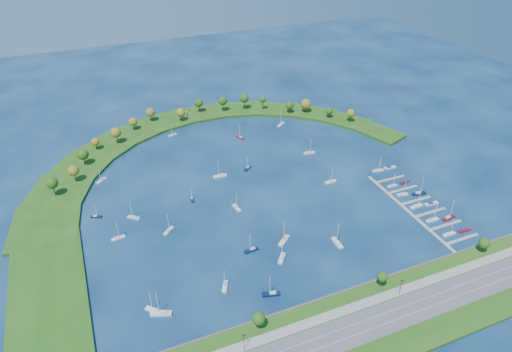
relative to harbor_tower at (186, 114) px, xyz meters
name	(u,v)px	position (x,y,z in m)	size (l,w,h in m)	color
ground	(252,186)	(13.48, -116.04, -4.17)	(700.00, 700.00, 0.00)	#072144
south_shoreline	(354,328)	(13.51, -238.92, -3.18)	(420.00, 43.10, 11.60)	#1F4E14
breakwater	(166,163)	(-32.84, -67.32, -3.19)	(286.74, 247.64, 2.00)	#1F4E14
breakwater_trees	(199,121)	(3.73, -28.48, 6.05)	(236.13, 91.66, 14.23)	#382314
harbor_tower	(186,114)	(0.00, 0.00, 0.00)	(2.60, 2.60, 4.24)	gray
dock_system	(417,208)	(98.78, -177.04, -3.82)	(24.28, 82.00, 1.60)	gray
moored_boat_0	(309,152)	(68.86, -92.25, -3.26)	(8.64, 3.46, 12.35)	silver
moored_boat_1	(284,240)	(9.90, -173.12, -3.19)	(9.33, 8.40, 14.46)	silver
moored_boat_2	(169,230)	(-47.89, -140.16, -3.27)	(7.56, 7.01, 11.85)	silver
moored_boat_3	(225,286)	(-31.81, -192.76, -3.29)	(5.44, 7.87, 11.36)	silver
moored_boat_4	(281,124)	(69.31, -42.11, -3.25)	(8.42, 6.86, 12.61)	silver
moored_boat_5	(248,168)	(18.89, -94.77, -3.29)	(7.16, 6.43, 11.09)	#09183B
moored_boat_6	(134,217)	(-64.39, -120.28, -3.28)	(7.50, 6.56, 11.50)	silver
moored_boat_7	(154,310)	(-67.59, -194.32, -3.25)	(7.78, 7.77, 12.63)	silver
moored_boat_8	(337,243)	(36.25, -186.36, -3.21)	(2.78, 9.53, 13.95)	silver
moored_boat_9	(96,216)	(-85.05, -110.71, -3.32)	(6.88, 4.47, 9.86)	#09183B
moored_boat_10	(240,137)	(30.21, -50.27, -3.31)	(4.61, 7.37, 10.51)	maroon
moored_boat_11	(173,135)	(-17.96, -26.02, -3.31)	(7.28, 4.17, 10.32)	silver
moored_boat_12	(251,250)	(-9.97, -173.34, -3.27)	(8.38, 3.13, 12.03)	#09183B
moored_boat_13	(192,199)	(-27.08, -115.29, -3.33)	(2.46, 6.70, 9.63)	#09183B
moored_boat_14	(220,176)	(-2.22, -97.03, -3.21)	(9.47, 3.11, 13.73)	silver
moored_boat_15	(102,180)	(-77.41, -71.55, -3.27)	(7.74, 6.78, 11.87)	silver
moored_boat_16	(282,258)	(2.60, -185.49, -3.25)	(7.33, 8.17, 12.65)	silver
moored_boat_17	(118,238)	(-75.68, -135.57, -3.29)	(7.87, 3.26, 11.23)	silver
moored_boat_18	(237,207)	(-4.21, -134.58, -3.27)	(3.48, 8.29, 11.82)	silver
moored_boat_19	(161,313)	(-64.78, -197.45, -3.18)	(10.32, 6.06, 14.65)	silver
moored_boat_20	(271,294)	(-12.74, -206.07, -3.24)	(9.20, 4.86, 13.03)	#09183B
moored_boat_21	(330,181)	(63.82, -131.71, -3.27)	(8.37, 2.89, 12.09)	silver
docked_boat_0	(449,234)	(99.01, -204.05, -3.28)	(7.90, 2.24, 11.60)	silver
docked_boat_1	(464,230)	(109.47, -204.71, -3.59)	(7.99, 2.70, 1.60)	maroon
docked_boat_2	(432,220)	(99.00, -190.21, -3.26)	(8.42, 2.53, 12.30)	silver
docked_boat_3	(449,217)	(109.49, -192.20, -3.24)	(9.18, 3.75, 13.10)	maroon
docked_boat_4	(416,206)	(98.99, -175.78, -3.24)	(8.99, 3.15, 12.96)	silver
docked_boat_5	(431,204)	(109.45, -177.03, -3.49)	(9.27, 3.24, 1.86)	silver
docked_boat_6	(402,194)	(99.02, -161.98, -3.30)	(7.66, 3.29, 10.90)	silver
docked_boat_7	(419,193)	(109.49, -165.31, -3.23)	(9.32, 3.56, 13.36)	#09183B
docked_boat_8	(392,185)	(99.02, -151.42, -3.31)	(7.06, 2.01, 10.35)	silver
docked_boat_9	(405,182)	(109.47, -150.94, -3.61)	(7.81, 3.37, 1.54)	maroon
docked_boat_10	(378,170)	(101.41, -132.08, -3.28)	(8.03, 3.26, 11.47)	silver
docked_boat_11	(390,168)	(111.36, -132.13, -3.53)	(8.82, 3.16, 1.76)	silver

